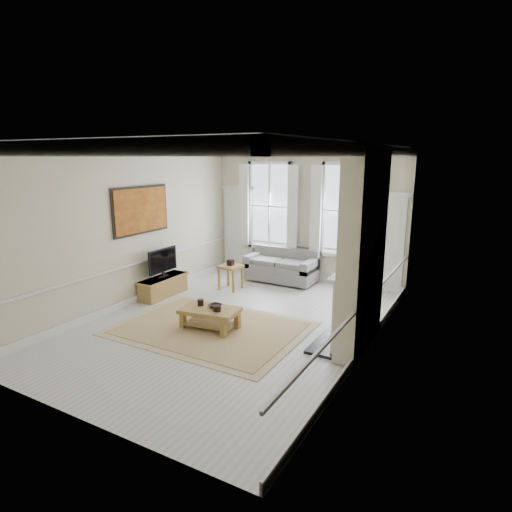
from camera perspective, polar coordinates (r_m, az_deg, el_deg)
The scene contains 23 objects.
floor at distance 8.53m, azimuth -3.04°, elevation -8.96°, with size 7.20×7.20×0.00m, color #B7B5AD.
ceiling at distance 7.90m, azimuth -3.35°, elevation 14.52°, with size 7.20×7.20×0.00m, color white.
back_wall at distance 11.21m, azimuth 6.74°, elevation 5.35°, with size 5.20×5.20×0.00m, color beige.
left_wall at distance 9.67m, azimuth -16.35°, elevation 3.65°, with size 7.20×7.20×0.00m, color beige.
right_wall at distance 7.03m, azimuth 15.03°, elevation 0.30°, with size 7.20×7.20×0.00m, color beige.
window_left at distance 11.58m, azimuth 1.84°, elevation 6.68°, with size 1.26×0.20×2.20m, color #B2BCC6, non-canonical shape.
window_right at distance 10.78m, azimuth 11.85°, elevation 5.92°, with size 1.26×0.20×2.20m, color #B2BCC6, non-canonical shape.
door_left at distance 12.18m, azimuth -2.35°, elevation 3.43°, with size 0.90×0.08×2.30m, color silver.
door_right at distance 10.66m, azimuth 16.80°, elevation 1.47°, with size 0.90×0.08×2.30m, color silver.
painting at distance 9.80m, azimuth -15.06°, elevation 5.93°, with size 0.05×1.66×1.06m, color #B46F1E.
chimney_breast at distance 7.26m, azimuth 14.09°, elevation 0.76°, with size 0.35×1.70×3.38m, color beige.
hearth at distance 7.90m, azimuth 10.38°, elevation -10.86°, with size 0.55×1.50×0.05m, color black.
fireplace at distance 7.58m, azimuth 12.03°, elevation -6.22°, with size 0.21×1.45×1.33m.
mirror at distance 7.25m, azimuth 12.61°, elevation 3.64°, with size 0.06×1.26×1.06m, color gold.
sofa at distance 11.21m, azimuth 3.48°, elevation -1.59°, with size 1.82×0.89×0.85m.
side_table at distance 10.50m, azimuth -3.40°, elevation -1.84°, with size 0.54×0.54×0.61m.
rug at distance 8.32m, azimuth -6.11°, elevation -9.53°, with size 3.50×2.60×0.02m, color #A37C54.
coffee_table at distance 8.20m, azimuth -6.17°, elevation -7.49°, with size 1.17×0.78×0.41m.
ceramic_pot_a at distance 8.33m, azimuth -7.40°, elevation -6.16°, with size 0.12×0.12×0.12m, color black.
ceramic_pot_b at distance 8.01m, azimuth -5.22°, elevation -6.97°, with size 0.15×0.15×0.11m, color black.
bowl at distance 8.21m, azimuth -5.49°, elevation -6.63°, with size 0.25×0.25×0.06m, color black.
tv_stand at distance 10.28m, azimuth -12.25°, elevation -3.99°, with size 0.41×1.29×0.46m, color olive.
tv at distance 10.10m, azimuth -12.32°, elevation -0.62°, with size 0.08×0.90×0.68m.
Camera 1 is at (4.24, -6.67, 3.22)m, focal length 30.00 mm.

